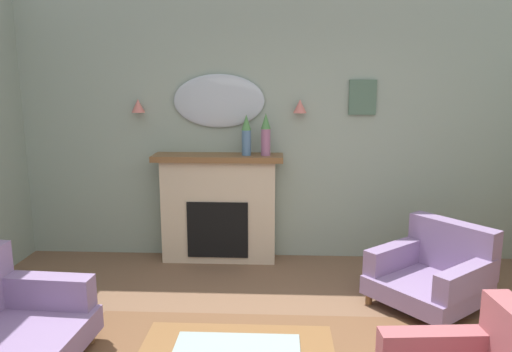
# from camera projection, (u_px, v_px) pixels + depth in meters

# --- Properties ---
(wall_back) EXTENTS (6.85, 0.10, 2.94)m
(wall_back) POSITION_uv_depth(u_px,v_px,m) (292.00, 123.00, 5.21)
(wall_back) COLOR #93A393
(wall_back) RESTS_ON ground
(fireplace) EXTENTS (1.36, 0.36, 1.16)m
(fireplace) POSITION_uv_depth(u_px,v_px,m) (219.00, 209.00, 5.21)
(fireplace) COLOR beige
(fireplace) RESTS_ON ground
(mantel_vase_right) EXTENTS (0.10, 0.10, 0.42)m
(mantel_vase_right) POSITION_uv_depth(u_px,v_px,m) (246.00, 135.00, 5.01)
(mantel_vase_right) COLOR #4C7093
(mantel_vase_right) RESTS_ON fireplace
(mantel_vase_centre) EXTENTS (0.10, 0.10, 0.43)m
(mantel_vase_centre) POSITION_uv_depth(u_px,v_px,m) (266.00, 134.00, 5.00)
(mantel_vase_centre) COLOR #9E6084
(mantel_vase_centre) RESTS_ON fireplace
(wall_mirror) EXTENTS (0.96, 0.06, 0.56)m
(wall_mirror) POSITION_uv_depth(u_px,v_px,m) (219.00, 101.00, 5.12)
(wall_mirror) COLOR #B2BCC6
(wall_sconce_left) EXTENTS (0.14, 0.14, 0.14)m
(wall_sconce_left) POSITION_uv_depth(u_px,v_px,m) (138.00, 106.00, 5.12)
(wall_sconce_left) COLOR #D17066
(wall_sconce_right) EXTENTS (0.14, 0.14, 0.14)m
(wall_sconce_right) POSITION_uv_depth(u_px,v_px,m) (300.00, 106.00, 5.05)
(wall_sconce_right) COLOR #D17066
(framed_picture) EXTENTS (0.28, 0.03, 0.36)m
(framed_picture) POSITION_uv_depth(u_px,v_px,m) (363.00, 97.00, 5.06)
(framed_picture) COLOR #4C6B56
(armchair_by_coffee_table) EXTENTS (1.14, 1.14, 0.71)m
(armchair_by_coffee_table) POSITION_uv_depth(u_px,v_px,m) (434.00, 272.00, 4.20)
(armchair_by_coffee_table) COLOR gray
(armchair_by_coffee_table) RESTS_ON ground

